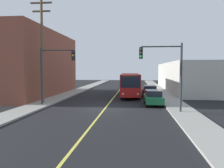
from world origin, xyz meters
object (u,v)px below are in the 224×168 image
(parked_car_green, at_px, (153,97))
(utility_pole_near, at_px, (42,46))
(city_bus, at_px, (130,83))
(traffic_signal_left_corner, at_px, (55,65))
(parked_car_red, at_px, (150,91))
(traffic_signal_right_corner, at_px, (163,64))

(parked_car_green, height_order, utility_pole_near, utility_pole_near)
(city_bus, height_order, traffic_signal_left_corner, traffic_signal_left_corner)
(parked_car_red, bearing_deg, utility_pole_near, -148.61)
(parked_car_green, xyz_separation_m, utility_pole_near, (-12.23, -0.41, 5.62))
(parked_car_red, height_order, traffic_signal_left_corner, traffic_signal_left_corner)
(parked_car_green, relative_size, traffic_signal_left_corner, 0.74)
(traffic_signal_left_corner, bearing_deg, parked_car_green, 8.90)
(parked_car_red, relative_size, traffic_signal_left_corner, 0.74)
(parked_car_green, distance_m, utility_pole_near, 13.46)
(parked_car_red, xyz_separation_m, utility_pole_near, (-12.27, -7.48, 5.62))
(parked_car_green, relative_size, utility_pole_near, 0.38)
(traffic_signal_right_corner, bearing_deg, traffic_signal_left_corner, 165.43)
(traffic_signal_left_corner, bearing_deg, city_bus, 52.90)
(utility_pole_near, height_order, traffic_signal_left_corner, utility_pole_near)
(city_bus, xyz_separation_m, utility_pole_near, (-9.53, -8.86, 4.64))
(parked_car_red, distance_m, traffic_signal_left_corner, 13.95)
(traffic_signal_right_corner, bearing_deg, city_bus, 104.00)
(parked_car_red, height_order, traffic_signal_right_corner, traffic_signal_right_corner)
(utility_pole_near, distance_m, traffic_signal_right_corner, 13.53)
(city_bus, relative_size, traffic_signal_right_corner, 2.04)
(parked_car_green, relative_size, traffic_signal_right_corner, 0.74)
(traffic_signal_left_corner, bearing_deg, traffic_signal_right_corner, -14.57)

